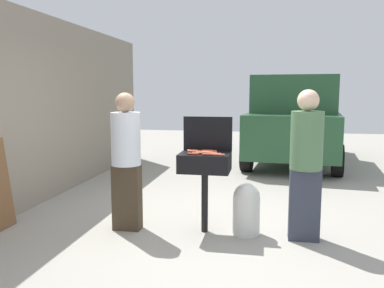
{
  "coord_description": "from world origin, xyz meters",
  "views": [
    {
      "loc": [
        0.8,
        -4.79,
        1.7
      ],
      "look_at": [
        -0.18,
        0.38,
        1.0
      ],
      "focal_mm": 37.78,
      "sensor_mm": 36.0,
      "label": 1
    }
  ],
  "objects": [
    {
      "name": "hot_dog_0",
      "position": [
        0.09,
        -0.0,
        0.97
      ],
      "size": [
        0.13,
        0.03,
        0.03
      ],
      "primitive_type": "cylinder",
      "rotation": [
        0.0,
        1.57,
        0.01
      ],
      "color": "#AD4228",
      "rests_on": "bbq_grill"
    },
    {
      "name": "hot_dog_3",
      "position": [
        0.26,
        -0.29,
        0.97
      ],
      "size": [
        0.13,
        0.03,
        0.03
      ],
      "primitive_type": "cylinder",
      "rotation": [
        0.0,
        1.57,
        -0.02
      ],
      "color": "#C6593D",
      "rests_on": "bbq_grill"
    },
    {
      "name": "hot_dog_11",
      "position": [
        0.01,
        -0.05,
        0.97
      ],
      "size": [
        0.13,
        0.03,
        0.03
      ],
      "primitive_type": "cylinder",
      "rotation": [
        0.0,
        1.57,
        0.03
      ],
      "color": "#AD4228",
      "rests_on": "bbq_grill"
    },
    {
      "name": "hot_dog_9",
      "position": [
        -0.04,
        -0.27,
        0.97
      ],
      "size": [
        0.13,
        0.03,
        0.03
      ],
      "primitive_type": "cylinder",
      "rotation": [
        0.0,
        1.57,
        -0.01
      ],
      "color": "#AD4228",
      "rests_on": "bbq_grill"
    },
    {
      "name": "hot_dog_6",
      "position": [
        0.13,
        -0.29,
        0.97
      ],
      "size": [
        0.13,
        0.03,
        0.03
      ],
      "primitive_type": "cylinder",
      "rotation": [
        0.0,
        1.57,
        0.07
      ],
      "color": "#AD4228",
      "rests_on": "bbq_grill"
    },
    {
      "name": "hot_dog_12",
      "position": [
        -0.08,
        -0.09,
        0.97
      ],
      "size": [
        0.13,
        0.03,
        0.03
      ],
      "primitive_type": "cylinder",
      "rotation": [
        0.0,
        1.57,
        -0.06
      ],
      "color": "#B74C33",
      "rests_on": "bbq_grill"
    },
    {
      "name": "person_right",
      "position": [
        1.23,
        -0.18,
        0.93
      ],
      "size": [
        0.36,
        0.36,
        1.71
      ],
      "rotation": [
        0.0,
        0.0,
        2.91
      ],
      "color": "#333847",
      "rests_on": "ground"
    },
    {
      "name": "hot_dog_13",
      "position": [
        0.05,
        -0.09,
        0.97
      ],
      "size": [
        0.13,
        0.03,
        0.03
      ],
      "primitive_type": "cylinder",
      "rotation": [
        0.0,
        1.57,
        -0.05
      ],
      "color": "#AD4228",
      "rests_on": "bbq_grill"
    },
    {
      "name": "house_wall_side",
      "position": [
        -2.68,
        1.0,
        1.43
      ],
      "size": [
        0.24,
        8.0,
        2.85
      ],
      "primitive_type": "cube",
      "color": "gray",
      "rests_on": "ground"
    },
    {
      "name": "grill_lid_open",
      "position": [
        0.07,
        0.1,
        1.17
      ],
      "size": [
        0.6,
        0.05,
        0.42
      ],
      "primitive_type": "cube",
      "color": "black",
      "rests_on": "bbq_grill"
    },
    {
      "name": "hot_dog_7",
      "position": [
        0.1,
        -0.13,
        0.97
      ],
      "size": [
        0.13,
        0.03,
        0.03
      ],
      "primitive_type": "cylinder",
      "rotation": [
        0.0,
        1.57,
        -0.03
      ],
      "color": "#C6593D",
      "rests_on": "bbq_grill"
    },
    {
      "name": "hot_dog_1",
      "position": [
        0.04,
        -0.17,
        0.97
      ],
      "size": [
        0.13,
        0.03,
        0.03
      ],
      "primitive_type": "cylinder",
      "rotation": [
        0.0,
        1.57,
        -0.05
      ],
      "color": "#B74C33",
      "rests_on": "bbq_grill"
    },
    {
      "name": "hot_dog_4",
      "position": [
        0.16,
        -0.19,
        0.97
      ],
      "size": [
        0.13,
        0.04,
        0.03
      ],
      "primitive_type": "cylinder",
      "rotation": [
        0.0,
        1.57,
        0.07
      ],
      "color": "#B74C33",
      "rests_on": "bbq_grill"
    },
    {
      "name": "ground_plane",
      "position": [
        0.0,
        0.0,
        0.0
      ],
      "size": [
        24.0,
        24.0,
        0.0
      ],
      "primitive_type": "plane",
      "color": "#9E998E"
    },
    {
      "name": "hot_dog_8",
      "position": [
        0.21,
        -0.23,
        0.97
      ],
      "size": [
        0.13,
        0.03,
        0.03
      ],
      "primitive_type": "cylinder",
      "rotation": [
        0.0,
        1.57,
        -0.05
      ],
      "color": "#AD4228",
      "rests_on": "bbq_grill"
    },
    {
      "name": "parked_minivan",
      "position": [
        1.42,
        5.06,
        1.03
      ],
      "size": [
        2.4,
        4.57,
        2.02
      ],
      "rotation": [
        0.0,
        0.0,
        3.04
      ],
      "color": "#234C2D",
      "rests_on": "ground"
    },
    {
      "name": "bbq_grill",
      "position": [
        0.07,
        -0.12,
        0.81
      ],
      "size": [
        0.6,
        0.44,
        0.96
      ],
      "color": "black",
      "rests_on": "ground"
    },
    {
      "name": "propane_tank",
      "position": [
        0.57,
        -0.13,
        0.32
      ],
      "size": [
        0.32,
        0.32,
        0.62
      ],
      "color": "silver",
      "rests_on": "ground"
    },
    {
      "name": "hot_dog_2",
      "position": [
        -0.1,
        -0.02,
        0.97
      ],
      "size": [
        0.13,
        0.04,
        0.03
      ],
      "primitive_type": "cylinder",
      "rotation": [
        0.0,
        1.57,
        0.09
      ],
      "color": "#C6593D",
      "rests_on": "bbq_grill"
    },
    {
      "name": "hot_dog_10",
      "position": [
        0.14,
        -0.05,
        0.97
      ],
      "size": [
        0.13,
        0.03,
        0.03
      ],
      "primitive_type": "cylinder",
      "rotation": [
        0.0,
        1.57,
        -0.01
      ],
      "color": "#C6593D",
      "rests_on": "bbq_grill"
    },
    {
      "name": "hot_dog_5",
      "position": [
        0.0,
        -0.2,
        0.97
      ],
      "size": [
        0.13,
        0.03,
        0.03
      ],
      "primitive_type": "cylinder",
      "rotation": [
        0.0,
        1.57,
        0.02
      ],
      "color": "#AD4228",
      "rests_on": "bbq_grill"
    },
    {
      "name": "person_left",
      "position": [
        -0.88,
        -0.22,
        0.91
      ],
      "size": [
        0.35,
        0.35,
        1.68
      ],
      "rotation": [
        0.0,
        0.0,
        0.28
      ],
      "color": "#3F3323",
      "rests_on": "ground"
    }
  ]
}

